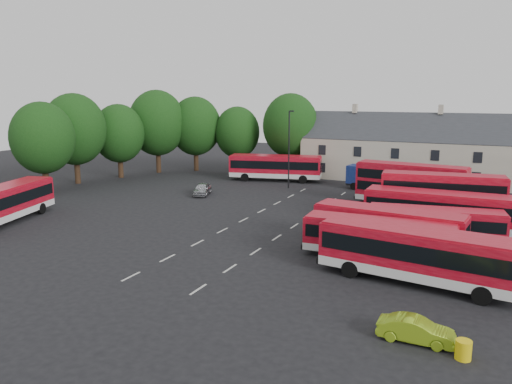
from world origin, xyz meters
TOP-DOWN VIEW (x-y plane):
  - ground at (0.00, 0.00)m, footprint 140.00×140.00m
  - lane_markings at (2.50, 2.00)m, footprint 5.15×33.80m
  - treeline at (-20.74, 19.36)m, footprint 29.92×32.59m
  - terrace_houses at (14.00, 30.00)m, footprint 35.70×7.13m
  - bus_row_a at (16.62, -7.54)m, footprint 12.27×4.31m
  - bus_row_b at (13.50, -4.07)m, footprint 10.33×2.74m
  - bus_row_c at (13.64, -1.29)m, footprint 11.18×3.70m
  - bus_row_d at (16.67, 1.51)m, footprint 10.21×3.80m
  - bus_row_e at (16.49, 5.49)m, footprint 11.94×2.84m
  - bus_dd_south at (16.41, 9.32)m, footprint 10.84×3.75m
  - bus_dd_north at (13.02, 13.96)m, footprint 11.07×3.79m
  - bus_west at (-18.84, -8.13)m, footprint 5.82×12.03m
  - bus_north at (-5.58, 22.60)m, footprint 12.35×5.41m
  - box_truck at (8.27, 21.49)m, footprint 7.41×3.07m
  - silver_car at (-9.47, 10.33)m, footprint 2.83×4.33m
  - lime_car at (17.55, -15.09)m, footprint 3.51×1.23m
  - grit_bin at (19.66, -15.84)m, footprint 0.70×0.70m
  - lamppost at (-2.04, 18.49)m, footprint 0.66×0.32m

SIDE VIEW (x-z plane):
  - ground at x=0.00m, z-range 0.00..0.00m
  - lane_markings at x=2.50m, z-range 0.00..0.01m
  - grit_bin at x=19.66m, z-range 0.00..0.87m
  - lime_car at x=17.55m, z-range 0.00..1.16m
  - silver_car at x=-9.47m, z-range 0.00..1.37m
  - bus_row_d at x=16.67m, z-range 0.28..3.10m
  - bus_row_b at x=13.50m, z-range 0.29..3.19m
  - box_truck at x=8.27m, z-range 0.20..3.34m
  - bus_row_c at x=13.64m, z-range 0.31..3.41m
  - bus_west at x=-18.84m, z-range 0.34..3.66m
  - bus_row_e at x=16.49m, z-range 0.34..3.71m
  - bus_row_a at x=16.62m, z-range 0.34..3.74m
  - bus_north at x=-5.58m, z-range 0.34..3.75m
  - bus_dd_south at x=16.41m, z-range 0.30..4.66m
  - bus_dd_north at x=13.02m, z-range 0.31..4.76m
  - terrace_houses at x=14.00m, z-range -1.17..8.89m
  - lamppost at x=-2.04m, z-range 0.32..9.78m
  - treeline at x=-20.74m, z-range 0.68..12.69m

